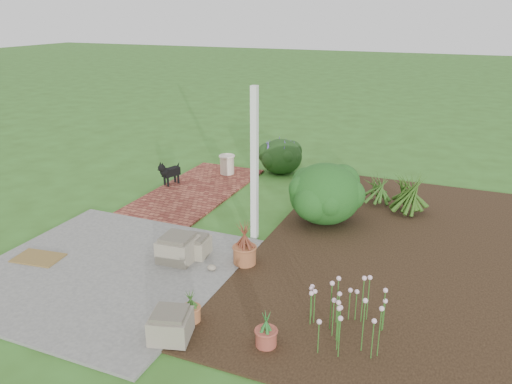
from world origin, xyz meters
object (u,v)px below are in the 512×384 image
at_px(stone_trough_near, 171,326).
at_px(evergreen_shrub, 325,192).
at_px(black_dog, 169,172).
at_px(cream_ceramic_urn, 227,165).

bearing_deg(stone_trough_near, evergreen_shrub, 80.12).
distance_m(stone_trough_near, black_dog, 5.35).
xyz_separation_m(black_dog, evergreen_shrub, (3.54, -0.56, 0.23)).
bearing_deg(cream_ceramic_urn, stone_trough_near, -70.12).
bearing_deg(black_dog, stone_trough_near, -37.02).
relative_size(stone_trough_near, black_dog, 0.80).
bearing_deg(cream_ceramic_urn, evergreen_shrub, -32.15).
height_order(cream_ceramic_urn, evergreen_shrub, evergreen_shrub).
height_order(black_dog, evergreen_shrub, evergreen_shrub).
bearing_deg(evergreen_shrub, black_dog, 171.00).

